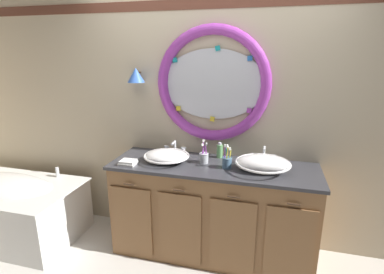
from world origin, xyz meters
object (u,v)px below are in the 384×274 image
object	(u,v)px
toothbrush_holder_right	(227,162)
folded_hand_towel	(128,162)
sink_basin_right	(263,163)
toothbrush_holder_left	(204,157)
bathtub	(3,204)
sink_basin_left	(167,156)
soap_dispenser	(220,151)

from	to	relation	value
toothbrush_holder_right	folded_hand_towel	world-z (taller)	toothbrush_holder_right
sink_basin_right	toothbrush_holder_left	size ratio (longest dim) A/B	2.16
bathtub	sink_basin_left	bearing A→B (deg)	7.95
toothbrush_holder_left	folded_hand_towel	xyz separation A→B (m)	(-0.66, -0.22, -0.04)
sink_basin_left	sink_basin_right	xyz separation A→B (m)	(0.88, 0.00, 0.01)
bathtub	sink_basin_right	bearing A→B (deg)	5.33
sink_basin_left	sink_basin_right	world-z (taller)	sink_basin_right
toothbrush_holder_left	toothbrush_holder_right	xyz separation A→B (m)	(0.23, -0.07, 0.00)
folded_hand_towel	soap_dispenser	bearing A→B (deg)	27.55
sink_basin_right	toothbrush_holder_right	xyz separation A→B (m)	(-0.31, -0.02, -0.01)
folded_hand_towel	bathtub	bearing A→B (deg)	-176.78
toothbrush_holder_left	soap_dispenser	distance (m)	0.22
toothbrush_holder_left	folded_hand_towel	size ratio (longest dim) A/B	1.47
sink_basin_right	folded_hand_towel	distance (m)	1.21
sink_basin_left	folded_hand_towel	distance (m)	0.36
toothbrush_holder_right	folded_hand_towel	xyz separation A→B (m)	(-0.89, -0.15, -0.04)
sink_basin_right	folded_hand_towel	xyz separation A→B (m)	(-1.19, -0.17, -0.05)
toothbrush_holder_right	folded_hand_towel	size ratio (longest dim) A/B	1.49
bathtub	sink_basin_right	size ratio (longest dim) A/B	3.44
sink_basin_left	folded_hand_towel	world-z (taller)	sink_basin_left
toothbrush_holder_right	folded_hand_towel	bearing A→B (deg)	-170.47
sink_basin_right	soap_dispenser	distance (m)	0.48
sink_basin_left	toothbrush_holder_right	xyz separation A→B (m)	(0.57, -0.02, 0.00)
sink_basin_left	folded_hand_towel	xyz separation A→B (m)	(-0.31, -0.17, -0.04)
bathtub	sink_basin_right	xyz separation A→B (m)	(2.65, 0.25, 0.64)
toothbrush_holder_left	sink_basin_right	bearing A→B (deg)	-6.17
toothbrush_holder_right	soap_dispenser	size ratio (longest dim) A/B	1.40
toothbrush_holder_left	soap_dispenser	size ratio (longest dim) A/B	1.38
sink_basin_right	toothbrush_holder_right	world-z (taller)	toothbrush_holder_right
toothbrush_holder_left	folded_hand_towel	distance (m)	0.70
sink_basin_right	toothbrush_holder_left	bearing A→B (deg)	173.83
sink_basin_right	sink_basin_left	bearing A→B (deg)	-180.00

